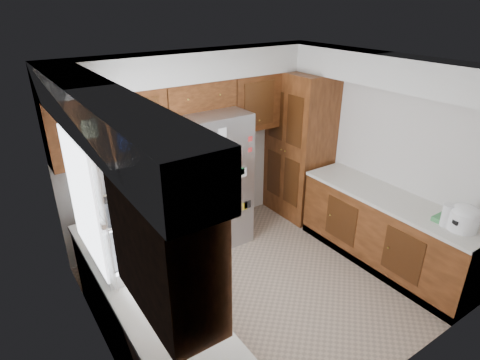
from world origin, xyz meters
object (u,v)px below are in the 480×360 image
pantry (299,146)px  rice_cooker (464,217)px  paper_towel (447,215)px  fridge (210,180)px

pantry → rice_cooker: 2.46m
pantry → paper_towel: pantry is taller
fridge → rice_cooker: 2.93m
rice_cooker → paper_towel: rice_cooker is taller
paper_towel → pantry: bearing=87.9°
fridge → paper_towel: (1.42, -2.39, 0.14)m
pantry → paper_towel: size_ratio=8.86×
fridge → paper_towel: bearing=-59.3°
pantry → fridge: bearing=177.9°
fridge → paper_towel: 2.78m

